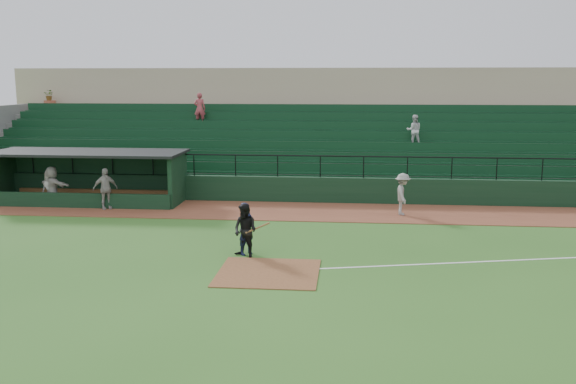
{
  "coord_description": "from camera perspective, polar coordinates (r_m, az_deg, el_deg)",
  "views": [
    {
      "loc": [
        2.37,
        -19.03,
        5.68
      ],
      "look_at": [
        0.0,
        5.0,
        1.4
      ],
      "focal_mm": 39.55,
      "sensor_mm": 36.0,
      "label": 1
    }
  ],
  "objects": [
    {
      "name": "stadium_structure",
      "position": [
        35.73,
        1.8,
        4.63
      ],
      "size": [
        38.0,
        13.08,
        6.4
      ],
      "color": "black",
      "rests_on": "ground"
    },
    {
      "name": "home_plate_dirt",
      "position": [
        19.05,
        -1.78,
        -7.26
      ],
      "size": [
        3.0,
        3.0,
        0.03
      ],
      "primitive_type": "cube",
      "color": "brown",
      "rests_on": "ground"
    },
    {
      "name": "warning_track",
      "position": [
        27.72,
        0.61,
        -1.74
      ],
      "size": [
        40.0,
        4.0,
        0.03
      ],
      "primitive_type": "cube",
      "color": "brown",
      "rests_on": "ground"
    },
    {
      "name": "dugout_player_c",
      "position": [
        30.61,
        -20.41,
        0.5
      ],
      "size": [
        1.75,
        1.17,
        1.81
      ],
      "primitive_type": "imported",
      "rotation": [
        0.0,
        0.0,
        2.73
      ],
      "color": "#ADA6A2",
      "rests_on": "warning_track"
    },
    {
      "name": "ground",
      "position": [
        20.0,
        -1.41,
        -6.45
      ],
      "size": [
        90.0,
        90.0,
        0.0
      ],
      "primitive_type": "plane",
      "color": "#2E5F1E",
      "rests_on": "ground"
    },
    {
      "name": "runner",
      "position": [
        27.21,
        10.27,
        -0.19
      ],
      "size": [
        0.68,
        1.16,
        1.78
      ],
      "primitive_type": "imported",
      "rotation": [
        0.0,
        0.0,
        1.59
      ],
      "color": "gray",
      "rests_on": "warning_track"
    },
    {
      "name": "batter_at_plate",
      "position": [
        20.87,
        -3.76,
        -3.32
      ],
      "size": [
        1.15,
        0.75,
        1.72
      ],
      "color": "black",
      "rests_on": "ground"
    },
    {
      "name": "dugout_player_b",
      "position": [
        30.76,
        -20.59,
        0.35
      ],
      "size": [
        0.87,
        0.65,
        1.62
      ],
      "primitive_type": "imported",
      "rotation": [
        0.0,
        0.0,
        -0.19
      ],
      "color": "#9F9A95",
      "rests_on": "warning_track"
    },
    {
      "name": "foul_line",
      "position": [
        21.75,
        20.53,
        -5.73
      ],
      "size": [
        17.49,
        4.44,
        0.01
      ],
      "primitive_type": "cube",
      "rotation": [
        0.0,
        0.0,
        0.24
      ],
      "color": "white",
      "rests_on": "ground"
    },
    {
      "name": "dugout_player_a",
      "position": [
        29.11,
        -16.11,
        0.29
      ],
      "size": [
        1.14,
        0.98,
        1.83
      ],
      "primitive_type": "imported",
      "rotation": [
        0.0,
        0.0,
        0.61
      ],
      "color": "#A5A09A",
      "rests_on": "warning_track"
    },
    {
      "name": "umpire",
      "position": [
        20.59,
        -3.86,
        -3.48
      ],
      "size": [
        1.06,
        0.98,
        1.74
      ],
      "primitive_type": "imported",
      "rotation": [
        0.0,
        0.0,
        -0.5
      ],
      "color": "black",
      "rests_on": "ground"
    },
    {
      "name": "dugout",
      "position": [
        31.35,
        -17.18,
        1.63
      ],
      "size": [
        8.9,
        3.2,
        2.42
      ],
      "color": "black",
      "rests_on": "ground"
    }
  ]
}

